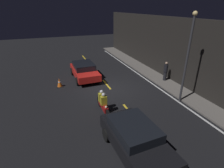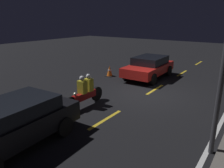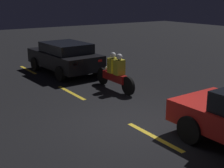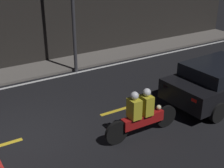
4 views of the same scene
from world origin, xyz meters
name	(u,v)px [view 4 (image 4 of 4)]	position (x,y,z in m)	size (l,w,h in m)	color
ground_plane	(22,139)	(0.00, 0.00, 0.00)	(56.00, 56.00, 0.00)	black
lane_dash_d	(127,107)	(3.50, 0.00, 0.00)	(2.00, 0.14, 0.01)	gold
lane_dash_e	(220,79)	(8.00, 0.00, 0.00)	(2.00, 0.14, 0.01)	gold
van_black	(221,80)	(6.45, -1.22, 0.76)	(4.11, 2.11, 1.40)	black
motorcycle	(141,115)	(2.90, -1.55, 0.66)	(2.38, 0.37, 1.41)	black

